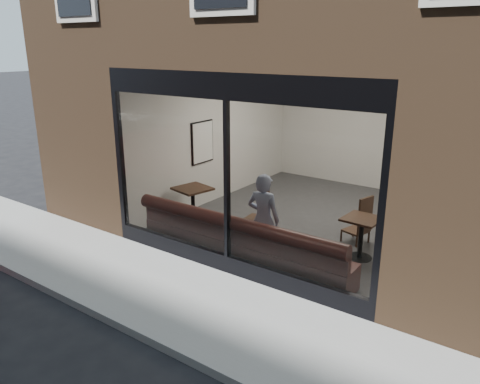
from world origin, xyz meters
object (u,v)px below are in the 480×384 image
Objects in this scene: person at (263,219)px; cafe_table_left at (193,189)px; cafe_chair_right at (355,231)px; banquette at (242,251)px; cafe_table_right at (362,219)px; cafe_chair_left at (256,218)px.

cafe_table_left is at bearing -25.82° from person.
person reaches higher than cafe_chair_right.
banquette is 2.13m from cafe_table_right.
cafe_table_left is at bearing -174.28° from cafe_table_right.
cafe_chair_left is 1.97m from cafe_chair_right.
cafe_table_left is (-2.21, 0.74, -0.05)m from person.
person reaches higher than cafe_table_right.
banquette reaches higher than cafe_chair_right.
cafe_table_right reaches higher than banquette.
cafe_table_left is 1.11× the size of cafe_table_right.
person is 4.13× the size of cafe_chair_right.
banquette is 0.67m from person.
cafe_table_right is at bearing 40.51° from banquette.
cafe_table_right reaches higher than cafe_chair_left.
banquette is at bearing 73.34° from cafe_chair_right.
cafe_table_right is 1.61× the size of cafe_chair_left.
cafe_table_left is 1.79× the size of cafe_chair_left.
person is 2.03m from cafe_chair_right.
cafe_table_left reaches higher than banquette.
cafe_chair_right is (3.18, 0.96, -0.50)m from cafe_table_left.
cafe_chair_right is at bearing -169.28° from cafe_chair_left.
person is 1.70m from cafe_table_right.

